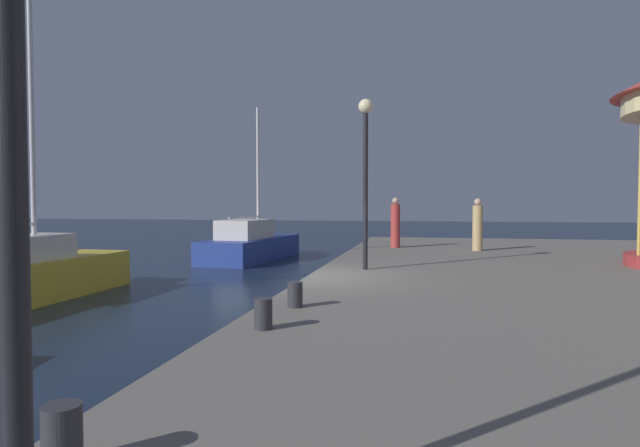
{
  "coord_description": "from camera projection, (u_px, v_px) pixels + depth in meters",
  "views": [
    {
      "loc": [
        2.61,
        -11.52,
        2.44
      ],
      "look_at": [
        -0.67,
        4.75,
        1.79
      ],
      "focal_mm": 29.61,
      "sensor_mm": 36.0,
      "label": 1
    }
  ],
  "objects": [
    {
      "name": "ground_plane",
      "position": [
        308.0,
        311.0,
        11.89
      ],
      "size": [
        120.0,
        120.0,
        0.0
      ],
      "primitive_type": "plane",
      "color": "#162338"
    },
    {
      "name": "sailboat_blue",
      "position": [
        250.0,
        244.0,
        22.58
      ],
      "size": [
        2.74,
        6.48,
        6.63
      ],
      "color": "navy",
      "rests_on": "ground"
    },
    {
      "name": "sailboat_yellow",
      "position": [
        21.0,
        276.0,
        12.76
      ],
      "size": [
        1.72,
        6.76,
        7.57
      ],
      "color": "gold",
      "rests_on": "ground"
    },
    {
      "name": "person_by_the_water",
      "position": [
        478.0,
        226.0,
        18.05
      ],
      "size": [
        0.34,
        0.34,
        1.79
      ],
      "color": "tan",
      "rests_on": "quay_dock"
    },
    {
      "name": "person_mid_promenade",
      "position": [
        395.0,
        224.0,
        19.34
      ],
      "size": [
        0.34,
        0.34,
        1.83
      ],
      "color": "#B23833",
      "rests_on": "quay_dock"
    },
    {
      "name": "bollard_north",
      "position": [
        263.0,
        314.0,
        6.83
      ],
      "size": [
        0.24,
        0.24,
        0.4
      ],
      "primitive_type": "cylinder",
      "color": "#2D2D33",
      "rests_on": "quay_dock"
    },
    {
      "name": "lamp_post_mid_promenade",
      "position": [
        366.0,
        153.0,
        12.88
      ],
      "size": [
        0.36,
        0.36,
        4.17
      ],
      "color": "black",
      "rests_on": "quay_dock"
    },
    {
      "name": "bollard_center",
      "position": [
        62.0,
        437.0,
        3.23
      ],
      "size": [
        0.24,
        0.24,
        0.4
      ],
      "primitive_type": "cylinder",
      "color": "#2D2D33",
      "rests_on": "quay_dock"
    },
    {
      "name": "bollard_south",
      "position": [
        295.0,
        295.0,
        8.27
      ],
      "size": [
        0.24,
        0.24,
        0.4
      ],
      "primitive_type": "cylinder",
      "color": "#2D2D33",
      "rests_on": "quay_dock"
    }
  ]
}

